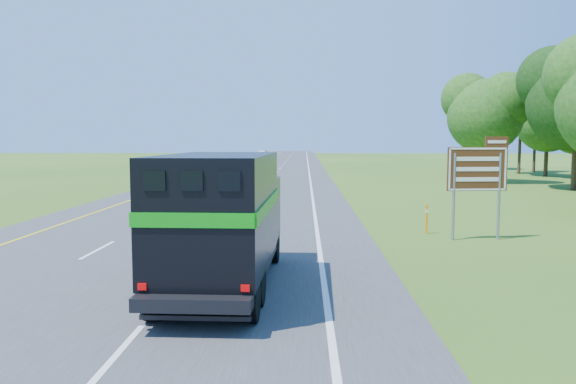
% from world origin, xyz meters
% --- Properties ---
extents(road, '(15.00, 260.00, 0.04)m').
position_xyz_m(road, '(0.00, 50.00, 0.02)').
color(road, '#38383A').
rests_on(road, ground).
extents(lane_markings, '(11.15, 260.00, 0.01)m').
position_xyz_m(lane_markings, '(0.00, 50.00, 0.04)').
color(lane_markings, yellow).
rests_on(lane_markings, road).
extents(horse_truck, '(2.52, 7.50, 3.29)m').
position_xyz_m(horse_truck, '(3.02, 6.39, 1.80)').
color(horse_truck, black).
rests_on(horse_truck, road).
extents(white_suv, '(3.56, 6.85, 1.85)m').
position_xyz_m(white_suv, '(-3.50, 45.51, 0.96)').
color(white_suv, silver).
rests_on(white_suv, road).
extents(far_car, '(2.26, 5.13, 1.72)m').
position_xyz_m(far_car, '(-3.51, 104.97, 0.90)').
color(far_car, silver).
rests_on(far_car, road).
extents(exit_sign, '(2.23, 0.29, 3.79)m').
position_xyz_m(exit_sign, '(11.33, 13.52, 2.46)').
color(exit_sign, gray).
rests_on(exit_sign, ground).
extents(delineator, '(0.09, 0.05, 1.15)m').
position_xyz_m(delineator, '(9.79, 14.82, 0.62)').
color(delineator, orange).
rests_on(delineator, ground).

